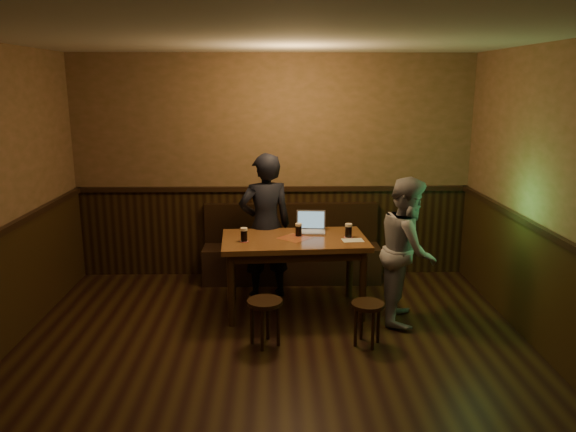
% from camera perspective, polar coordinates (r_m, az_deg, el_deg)
% --- Properties ---
extents(room, '(5.04, 6.04, 2.84)m').
position_cam_1_polar(room, '(4.44, -1.57, -2.85)').
color(room, black).
rests_on(room, ground).
extents(bench, '(2.20, 0.50, 0.95)m').
position_cam_1_polar(bench, '(7.12, 0.36, -4.02)').
color(bench, black).
rests_on(bench, ground).
extents(pub_table, '(1.59, 0.97, 0.83)m').
position_cam_1_polar(pub_table, '(6.03, 0.65, -3.25)').
color(pub_table, brown).
rests_on(pub_table, ground).
extents(stool_left, '(0.39, 0.39, 0.45)m').
position_cam_1_polar(stool_left, '(5.36, -2.36, -9.45)').
color(stool_left, black).
rests_on(stool_left, ground).
extents(stool_right, '(0.39, 0.39, 0.42)m').
position_cam_1_polar(stool_right, '(5.42, 8.09, -9.57)').
color(stool_right, black).
rests_on(stool_right, ground).
extents(pint_left, '(0.10, 0.10, 0.15)m').
position_cam_1_polar(pint_left, '(5.87, -4.49, -1.90)').
color(pint_left, maroon).
rests_on(pint_left, pub_table).
extents(pint_mid, '(0.09, 0.09, 0.15)m').
position_cam_1_polar(pint_mid, '(6.05, 1.08, -1.41)').
color(pint_mid, maroon).
rests_on(pint_mid, pub_table).
extents(pint_right, '(0.10, 0.10, 0.15)m').
position_cam_1_polar(pint_right, '(6.04, 6.16, -1.48)').
color(pint_right, maroon).
rests_on(pint_right, pub_table).
extents(laptop, '(0.34, 0.28, 0.23)m').
position_cam_1_polar(laptop, '(6.25, 2.33, -1.07)').
color(laptop, silver).
rests_on(laptop, pub_table).
extents(menu, '(0.23, 0.17, 0.00)m').
position_cam_1_polar(menu, '(5.95, 6.59, -2.47)').
color(menu, silver).
rests_on(menu, pub_table).
extents(person_suit, '(0.70, 0.55, 1.68)m').
position_cam_1_polar(person_suit, '(6.43, -2.30, -1.02)').
color(person_suit, black).
rests_on(person_suit, ground).
extents(person_grey, '(0.73, 0.85, 1.52)m').
position_cam_1_polar(person_grey, '(5.92, 12.06, -3.40)').
color(person_grey, gray).
rests_on(person_grey, ground).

